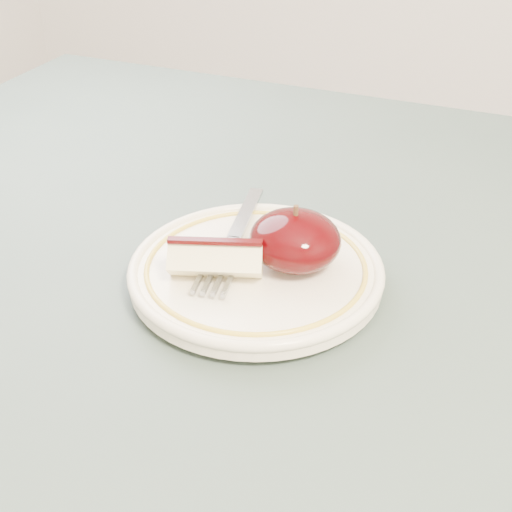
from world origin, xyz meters
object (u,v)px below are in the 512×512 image
at_px(table, 197,342).
at_px(plate, 256,271).
at_px(fork, 234,239).
at_px(apple_half, 295,240).

height_order(table, plate, plate).
xyz_separation_m(plate, fork, (-0.03, 0.02, 0.01)).
height_order(table, apple_half, apple_half).
xyz_separation_m(table, plate, (0.06, -0.01, 0.10)).
xyz_separation_m(table, fork, (0.03, 0.01, 0.11)).
xyz_separation_m(plate, apple_half, (0.03, 0.01, 0.03)).
height_order(apple_half, fork, apple_half).
bearing_deg(plate, table, 170.91).
bearing_deg(fork, apple_half, -108.89).
xyz_separation_m(apple_half, fork, (-0.06, 0.01, -0.02)).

